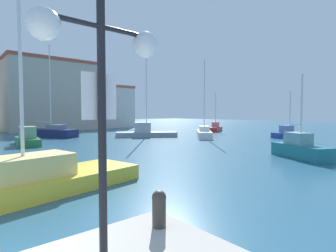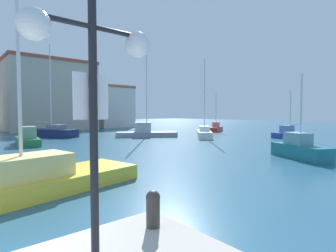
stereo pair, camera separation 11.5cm
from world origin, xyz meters
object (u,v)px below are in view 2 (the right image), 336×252
object	(u,v)px
mooring_bollard	(153,207)
motorboat_green_far_left	(27,139)
sailboat_red_distant_north	(216,128)
sailboat_grey_inner_mooring	(146,132)
lamppost	(93,54)
sailboat_navy_center_channel	(52,132)
sailboat_blue_far_right	(289,133)
sailboat_teal_near_pier	(300,149)
sailboat_white_outer_mooring	(204,133)
sailboat_yellow_distant_east	(23,181)

from	to	relation	value
mooring_bollard	motorboat_green_far_left	world-z (taller)	motorboat_green_far_left
mooring_bollard	sailboat_red_distant_north	bearing A→B (deg)	37.90
sailboat_grey_inner_mooring	mooring_bollard	bearing A→B (deg)	-125.34
sailboat_grey_inner_mooring	sailboat_red_distant_north	distance (m)	14.05
lamppost	sailboat_red_distant_north	distance (m)	39.93
lamppost	sailboat_navy_center_channel	size ratio (longest dim) A/B	0.37
sailboat_red_distant_north	sailboat_navy_center_channel	bearing A→B (deg)	164.21
sailboat_grey_inner_mooring	sailboat_navy_center_channel	distance (m)	11.35
lamppost	sailboat_navy_center_channel	world-z (taller)	sailboat_navy_center_channel
mooring_bollard	sailboat_red_distant_north	world-z (taller)	sailboat_red_distant_north
motorboat_green_far_left	sailboat_blue_far_right	world-z (taller)	sailboat_blue_far_right
lamppost	sailboat_blue_far_right	xyz separation A→B (m)	(29.91, 11.59, -3.12)
sailboat_grey_inner_mooring	lamppost	bearing A→B (deg)	-126.78
motorboat_green_far_left	sailboat_teal_near_pier	distance (m)	22.60
sailboat_blue_far_right	lamppost	bearing A→B (deg)	-158.82
sailboat_grey_inner_mooring	sailboat_white_outer_mooring	distance (m)	7.14
lamppost	motorboat_green_far_left	xyz separation A→B (m)	(4.52, 23.85, -3.05)
sailboat_navy_center_channel	sailboat_blue_far_right	bearing A→B (deg)	-41.91
sailboat_blue_far_right	sailboat_red_distant_north	bearing A→B (deg)	82.00
lamppost	sailboat_yellow_distant_east	world-z (taller)	sailboat_yellow_distant_east
lamppost	sailboat_grey_inner_mooring	bearing A→B (deg)	53.22
mooring_bollard	sailboat_red_distant_north	xyz separation A→B (m)	(30.48, 23.73, -0.88)
motorboat_green_far_left	sailboat_red_distant_north	size ratio (longest dim) A/B	0.87
mooring_bollard	sailboat_red_distant_north	distance (m)	38.64
sailboat_grey_inner_mooring	sailboat_white_outer_mooring	xyz separation A→B (m)	(4.66, -5.40, -0.03)
lamppost	mooring_bollard	bearing A→B (deg)	18.22
sailboat_white_outer_mooring	sailboat_grey_inner_mooring	bearing A→B (deg)	130.81
mooring_bollard	sailboat_grey_inner_mooring	distance (m)	28.44
sailboat_red_distant_north	sailboat_teal_near_pier	size ratio (longest dim) A/B	1.13
mooring_bollard	sailboat_teal_near_pier	distance (m)	15.53
sailboat_red_distant_north	sailboat_yellow_distant_east	bearing A→B (deg)	-151.57
sailboat_red_distant_north	mooring_bollard	bearing A→B (deg)	-142.10
motorboat_green_far_left	sailboat_yellow_distant_east	size ratio (longest dim) A/B	0.37
sailboat_navy_center_channel	sailboat_red_distant_north	bearing A→B (deg)	-15.79
sailboat_red_distant_north	sailboat_teal_near_pier	xyz separation A→B (m)	(-15.52, -19.64, 0.09)
mooring_bollard	sailboat_grey_inner_mooring	xyz separation A→B (m)	(16.44, 23.19, -0.82)
sailboat_grey_inner_mooring	motorboat_green_far_left	xyz separation A→B (m)	(-13.11, 0.27, -0.02)
sailboat_grey_inner_mooring	sailboat_yellow_distant_east	world-z (taller)	sailboat_yellow_distant_east
sailboat_navy_center_channel	sailboat_teal_near_pier	distance (m)	27.17
sailboat_red_distant_north	sailboat_yellow_distant_east	distance (m)	35.18
mooring_bollard	sailboat_white_outer_mooring	distance (m)	27.62
sailboat_navy_center_channel	sailboat_yellow_distant_east	bearing A→B (deg)	-108.96
sailboat_yellow_distant_east	mooring_bollard	bearing A→B (deg)	-86.26
mooring_bollard	sailboat_grey_inner_mooring	world-z (taller)	sailboat_grey_inner_mooring
sailboat_red_distant_north	sailboat_white_outer_mooring	bearing A→B (deg)	-147.63
mooring_bollard	sailboat_navy_center_channel	xyz separation A→B (m)	(7.53, 30.22, -0.80)
motorboat_green_far_left	lamppost	bearing A→B (deg)	-100.73
sailboat_blue_far_right	sailboat_teal_near_pier	bearing A→B (deg)	-152.67
sailboat_blue_far_right	sailboat_navy_center_channel	distance (m)	28.48
lamppost	sailboat_blue_far_right	world-z (taller)	sailboat_blue_far_right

